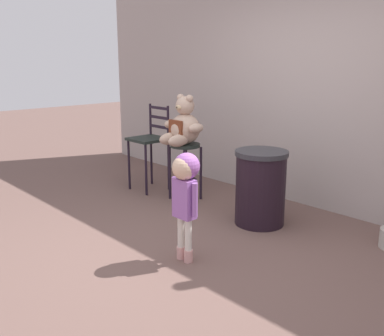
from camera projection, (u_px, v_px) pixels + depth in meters
ground_plane at (183, 251)px, 4.06m from camera, size 24.00×24.00×0.00m
building_wall at (320, 71)px, 5.06m from camera, size 7.74×0.30×3.14m
bar_stool_with_teddy at (185, 160)px, 5.43m from camera, size 0.36×0.36×0.70m
teddy_bear at (183, 126)px, 5.30m from camera, size 0.57×0.51×0.59m
child_walking at (185, 184)px, 3.72m from camera, size 0.30×0.24×0.95m
trash_bin at (260, 187)px, 4.64m from camera, size 0.55×0.55×0.79m
bar_chair_empty at (150, 142)px, 5.82m from camera, size 0.44×0.44×1.11m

